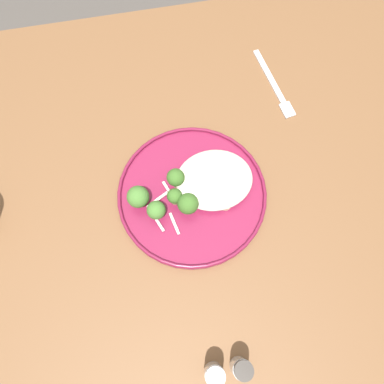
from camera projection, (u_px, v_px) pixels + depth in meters
name	position (u px, v px, depth m)	size (l,w,h in m)	color
ground	(184.00, 262.00, 1.40)	(6.00, 6.00, 0.00)	#47423D
wooden_dining_table	(177.00, 214.00, 0.78)	(1.40, 1.00, 0.74)	brown
dinner_plate	(192.00, 194.00, 0.70)	(0.29, 0.29, 0.02)	maroon
noodle_bed	(214.00, 180.00, 0.69)	(0.15, 0.13, 0.03)	beige
seared_scallop_half_hidden	(226.00, 204.00, 0.68)	(0.03, 0.03, 0.01)	beige
seared_scallop_tilted_round	(215.00, 180.00, 0.70)	(0.03, 0.03, 0.02)	#DBB77A
seared_scallop_large_seared	(222.00, 159.00, 0.71)	(0.03, 0.03, 0.01)	#E5C689
seared_scallop_left_edge	(193.00, 202.00, 0.68)	(0.03, 0.03, 0.01)	beige
broccoli_floret_front_edge	(156.00, 210.00, 0.66)	(0.04, 0.04, 0.05)	#7A994C
broccoli_floret_left_leaning	(138.00, 197.00, 0.66)	(0.04, 0.04, 0.05)	#7A994C
broccoli_floret_tall_stalk	(174.00, 199.00, 0.67)	(0.03, 0.03, 0.04)	#7A994C
broccoli_floret_center_pile	(188.00, 204.00, 0.66)	(0.04, 0.04, 0.05)	#89A356
broccoli_floret_small_sprig	(176.00, 178.00, 0.67)	(0.03, 0.03, 0.05)	#7A994C
onion_sliver_curled_piece	(158.00, 199.00, 0.69)	(0.05, 0.01, 0.00)	silver
onion_sliver_short_strip	(156.00, 218.00, 0.68)	(0.06, 0.01, 0.00)	silver
onion_sliver_pale_crescent	(169.00, 191.00, 0.70)	(0.04, 0.01, 0.00)	silver
onion_sliver_long_sliver	(174.00, 224.00, 0.67)	(0.04, 0.01, 0.00)	silver
dinner_fork	(274.00, 85.00, 0.80)	(0.05, 0.19, 0.00)	silver
salt_shaker	(214.00, 374.00, 0.57)	(0.03, 0.03, 0.07)	white
pepper_shaker	(241.00, 368.00, 0.57)	(0.03, 0.03, 0.07)	white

